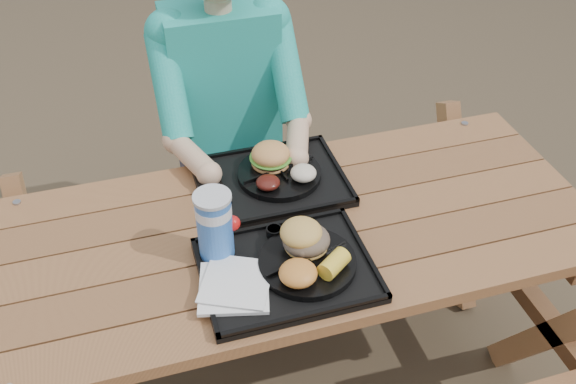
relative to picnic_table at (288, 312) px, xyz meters
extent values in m
plane|color=#999999|center=(0.00, 0.00, -0.38)|extent=(60.00, 60.00, 0.00)
cube|color=black|center=(-0.06, -0.17, 0.39)|extent=(0.45, 0.35, 0.02)
cube|color=black|center=(0.00, 0.20, 0.39)|extent=(0.45, 0.35, 0.02)
cylinder|color=black|center=(0.00, -0.18, 0.41)|extent=(0.26, 0.26, 0.02)
cylinder|color=black|center=(0.03, 0.21, 0.41)|extent=(0.26, 0.26, 0.02)
cube|color=white|center=(-0.21, -0.21, 0.40)|extent=(0.21, 0.21, 0.02)
cylinder|color=blue|center=(-0.22, -0.06, 0.49)|extent=(0.09, 0.09, 0.19)
cylinder|color=black|center=(-0.05, -0.04, 0.41)|extent=(0.04, 0.04, 0.03)
cylinder|color=yellow|center=(0.00, -0.06, 0.41)|extent=(0.05, 0.05, 0.03)
ellipsoid|color=orange|center=(-0.05, -0.24, 0.44)|extent=(0.10, 0.10, 0.05)
cube|color=black|center=(-0.16, 0.20, 0.40)|extent=(0.04, 0.16, 0.01)
ellipsoid|color=#49140E|center=(-0.02, 0.15, 0.43)|extent=(0.07, 0.07, 0.03)
ellipsoid|color=beige|center=(0.09, 0.15, 0.44)|extent=(0.08, 0.08, 0.04)
camera|label=1|loc=(-0.39, -1.30, 1.62)|focal=40.00mm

